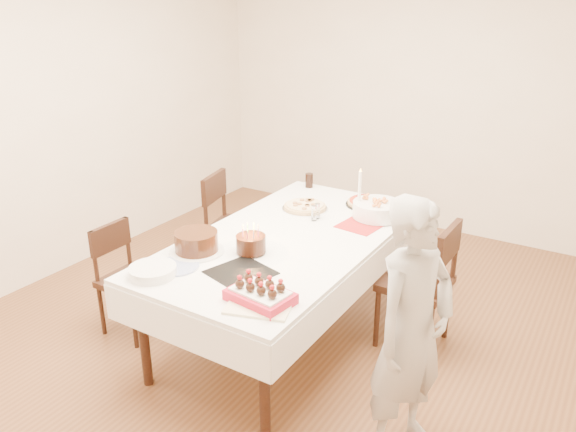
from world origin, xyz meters
The scene contains 22 objects.
floor centered at (0.00, 0.00, 0.00)m, with size 5.00×5.00×0.00m, color brown.
wall_back centered at (0.00, 2.50, 1.35)m, with size 4.50×0.04×2.70m, color beige.
wall_left centered at (-2.25, 0.00, 1.35)m, with size 0.04×5.00×2.70m, color beige.
dining_table centered at (-0.03, 0.02, 0.38)m, with size 1.14×2.14×0.75m, color white.
chair_right_savory centered at (0.75, 0.38, 0.46)m, with size 0.47×0.47×0.92m, color black, non-canonical shape.
chair_left_savory centered at (-0.85, 0.53, 0.45)m, with size 0.46×0.46×0.91m, color black, non-canonical shape.
chair_left_dessert centered at (-0.98, -0.53, 0.40)m, with size 0.41×0.41×0.80m, color black, non-canonical shape.
person centered at (1.06, -0.57, 0.71)m, with size 0.52×0.34×1.41m, color #B0AAA6.
pizza_white centered at (-0.20, 0.53, 0.77)m, with size 0.35×0.35×0.04m, color beige.
pizza_pepperoni centered at (0.17, 0.86, 0.77)m, with size 0.34×0.34×0.04m, color red.
red_placemat centered at (0.30, 0.45, 0.75)m, with size 0.27×0.27×0.01m, color #B21E1E.
pasta_bowl centered at (0.33, 0.65, 0.81)m, with size 0.35×0.35×0.11m, color white.
taper_candle centered at (0.21, 0.61, 0.93)m, with size 0.08×0.08×0.37m, color white.
shaker_pair centered at (-0.03, 0.37, 0.81)m, with size 0.10×0.10×0.11m, color white, non-canonical shape.
cola_glass centered at (-0.43, 1.00, 0.81)m, with size 0.06×0.06×0.12m, color black.
layer_cake centered at (-0.39, -0.48, 0.82)m, with size 0.35×0.35×0.14m, color #361A0D.
cake_board centered at (0.01, -0.57, 0.75)m, with size 0.33×0.33×0.01m, color black.
birthday_cake centered at (-0.09, -0.32, 0.85)m, with size 0.19×0.19×0.17m, color #3D1D10.
strawberry_box centered at (0.29, -0.78, 0.79)m, with size 0.34×0.23×0.08m, color #B0142A, non-canonical shape.
box_lid centered at (0.32, -0.84, 0.75)m, with size 0.33×0.22×0.03m, color beige.
plate_stack centered at (-0.40, -0.86, 0.78)m, with size 0.27×0.27×0.06m, color white.
china_plate centered at (-0.36, -0.71, 0.76)m, with size 0.27×0.27×0.01m, color white.
Camera 1 is at (1.79, -2.90, 2.26)m, focal length 35.00 mm.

